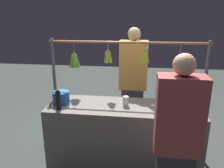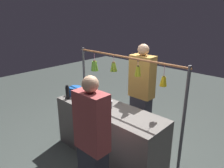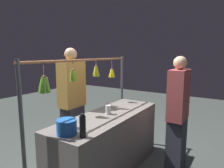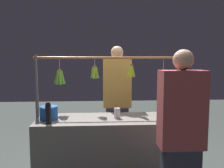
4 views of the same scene
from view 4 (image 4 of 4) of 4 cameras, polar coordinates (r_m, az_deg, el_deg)
name	(u,v)px [view 4 (image 4 of 4)]	position (r m, az deg, el deg)	size (l,w,h in m)	color
market_counter	(116,152)	(3.00, 0.88, -16.40)	(1.91, 0.63, 0.86)	#66605B
display_rack	(108,89)	(3.19, -0.96, -1.36)	(2.15, 0.14, 1.64)	#4C4C51
water_bottle	(48,114)	(2.68, -15.50, -7.07)	(0.06, 0.06, 0.25)	black
blue_bucket	(49,113)	(2.88, -15.36, -6.94)	(0.21, 0.21, 0.16)	#1C55AC
drink_cup	(117,113)	(2.87, 1.26, -7.17)	(0.07, 0.07, 0.17)	silver
vendor_person	(117,104)	(3.60, 1.23, -5.08)	(0.42, 0.23, 1.78)	#2D2D38
customer_person	(181,144)	(2.22, 16.62, -13.97)	(0.40, 0.21, 1.66)	#2D2D38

